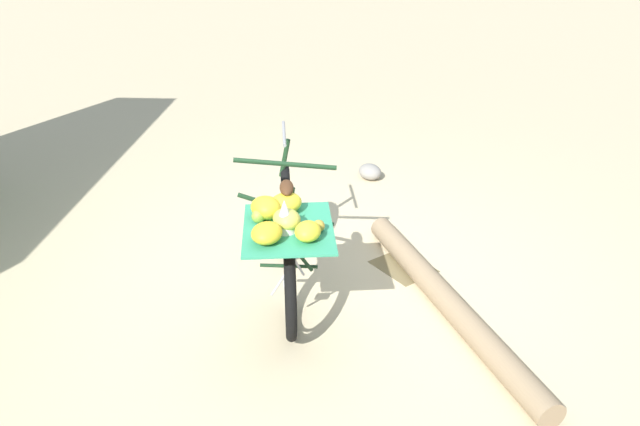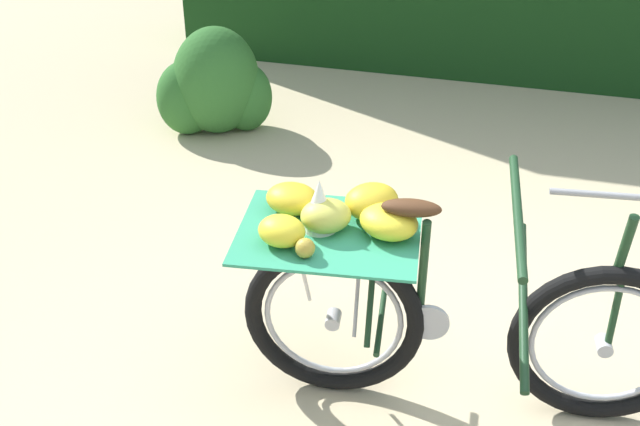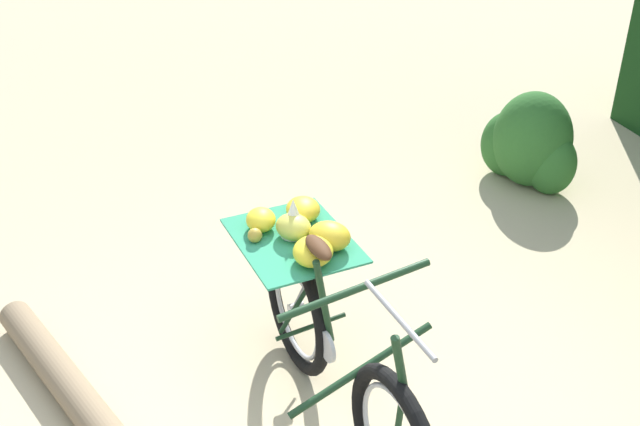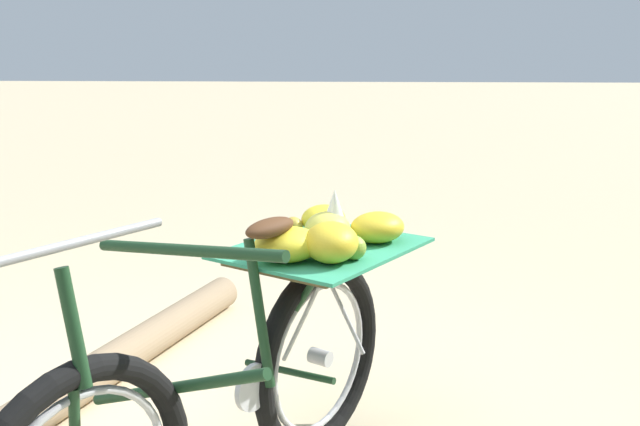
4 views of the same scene
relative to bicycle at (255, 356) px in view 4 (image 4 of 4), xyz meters
name	(u,v)px [view 4 (image 4 of 4)]	position (x,y,z in m)	size (l,w,h in m)	color
bicycle	(255,356)	(0.00, 0.00, 0.00)	(1.67, 1.19, 1.03)	black
fallen_log	(102,369)	(-0.77, -0.80, -0.42)	(0.18, 0.18, 2.26)	#937A5B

